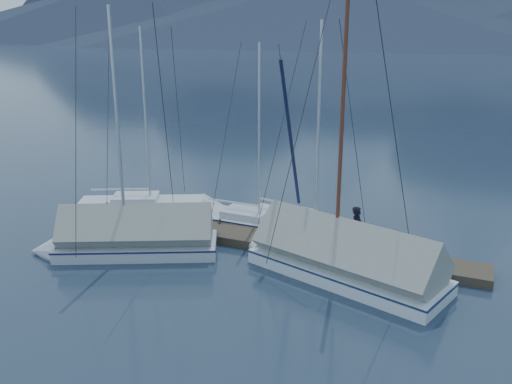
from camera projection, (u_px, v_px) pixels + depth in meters
The scene contains 9 objects.
ground at pixel (235, 262), 20.51m from camera, with size 1000.00×1000.00×0.00m, color #172334.
dock at pixel (256, 241), 22.24m from camera, with size 18.00×1.50×0.54m.
mooring_posts at pixel (245, 233), 22.36m from camera, with size 15.12×1.52×0.35m.
sailboat_open_left at pixel (161, 207), 26.27m from camera, with size 7.29×4.84×9.41m.
sailboat_open_mid at pixel (269, 225), 23.81m from camera, with size 6.64×2.83×8.71m.
sailboat_open_right at pixel (325, 234), 22.83m from camera, with size 7.59×3.75×9.67m.
sailboat_covered_near at pixel (331, 259), 19.43m from camera, with size 8.55×4.83×10.64m.
sailboat_covered_far at pixel (123, 241), 21.20m from camera, with size 7.49×5.05×10.18m.
person at pixel (357, 229), 20.38m from camera, with size 0.65×0.42×1.77m, color black.
Camera 1 is at (8.05, -17.05, 8.54)m, focal length 38.00 mm.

